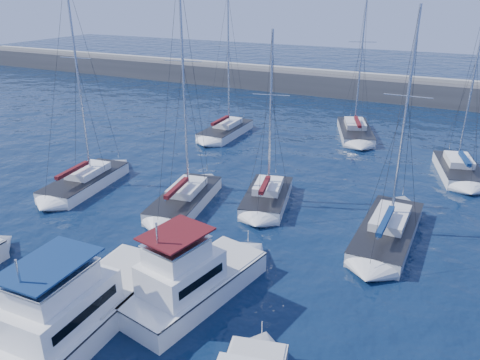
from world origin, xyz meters
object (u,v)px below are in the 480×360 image
at_px(sailboat_mid_c, 267,197).
at_px(sailboat_mid_d, 387,231).
at_px(motor_yacht_port_inner, 76,311).
at_px(motor_yacht_stbd_inner, 190,282).
at_px(sailboat_back_b, 355,131).
at_px(sailboat_back_a, 226,130).
at_px(sailboat_mid_a, 86,181).
at_px(sailboat_mid_b, 185,198).
at_px(sailboat_back_c, 458,169).

height_order(sailboat_mid_c, sailboat_mid_d, sailboat_mid_d).
distance_m(motor_yacht_port_inner, sailboat_mid_c, 16.92).
height_order(motor_yacht_stbd_inner, sailboat_mid_c, sailboat_mid_c).
xyz_separation_m(motor_yacht_port_inner, sailboat_back_b, (4.27, 36.62, -0.61)).
bearing_deg(sailboat_mid_c, sailboat_back_b, 71.91).
xyz_separation_m(sailboat_back_a, sailboat_back_b, (12.63, 5.85, -0.00)).
distance_m(motor_yacht_stbd_inner, sailboat_mid_d, 13.53).
relative_size(sailboat_mid_a, sailboat_back_b, 1.04).
distance_m(sailboat_mid_a, sailboat_mid_b, 9.01).
distance_m(sailboat_mid_a, sailboat_mid_d, 23.31).
distance_m(motor_yacht_stbd_inner, sailboat_back_c, 27.25).
bearing_deg(motor_yacht_port_inner, sailboat_mid_a, 129.95).
bearing_deg(sailboat_mid_d, sailboat_mid_b, -172.78).
bearing_deg(motor_yacht_port_inner, sailboat_mid_d, 51.36).
distance_m(sailboat_mid_b, sailboat_mid_c, 6.05).
height_order(sailboat_mid_a, sailboat_mid_b, sailboat_mid_b).
height_order(sailboat_mid_d, sailboat_back_a, sailboat_back_a).
distance_m(sailboat_mid_b, sailboat_back_c, 23.41).
bearing_deg(motor_yacht_port_inner, motor_yacht_stbd_inner, 48.89).
relative_size(motor_yacht_stbd_inner, sailboat_mid_d, 0.61).
distance_m(motor_yacht_stbd_inner, sailboat_mid_c, 12.48).
xyz_separation_m(sailboat_mid_a, sailboat_back_a, (3.47, 17.60, -0.01)).
relative_size(motor_yacht_port_inner, sailboat_back_c, 0.68).
xyz_separation_m(motor_yacht_port_inner, sailboat_back_a, (-8.36, 30.77, -0.61)).
distance_m(sailboat_back_a, sailboat_back_c, 23.30).
bearing_deg(sailboat_mid_b, motor_yacht_port_inner, -87.59).
relative_size(sailboat_mid_a, sailboat_mid_b, 0.97).
height_order(sailboat_mid_a, sailboat_back_b, sailboat_mid_a).
height_order(sailboat_mid_c, sailboat_back_b, sailboat_back_b).
bearing_deg(sailboat_mid_c, motor_yacht_stbd_inner, -97.92).
height_order(motor_yacht_port_inner, sailboat_back_c, sailboat_back_c).
height_order(sailboat_mid_c, sailboat_back_c, sailboat_back_c).
height_order(motor_yacht_stbd_inner, sailboat_back_a, sailboat_back_a).
bearing_deg(sailboat_back_a, sailboat_mid_d, -38.80).
bearing_deg(sailboat_mid_b, sailboat_mid_c, 19.89).
height_order(sailboat_mid_b, sailboat_back_c, sailboat_mid_b).
bearing_deg(sailboat_back_a, sailboat_mid_b, -72.74).
bearing_deg(motor_yacht_port_inner, sailboat_mid_b, 99.68).
height_order(sailboat_mid_c, sailboat_back_a, sailboat_back_a).
bearing_deg(sailboat_mid_c, sailboat_mid_b, -163.70).
distance_m(sailboat_mid_a, sailboat_back_b, 28.45).
height_order(sailboat_mid_a, sailboat_back_a, sailboat_mid_a).
xyz_separation_m(sailboat_mid_b, sailboat_back_c, (17.72, 15.29, -0.01)).
distance_m(motor_yacht_port_inner, sailboat_back_b, 36.87).
bearing_deg(sailboat_back_a, motor_yacht_stbd_inner, -66.56).
height_order(sailboat_mid_b, sailboat_back_a, sailboat_mid_b).
distance_m(sailboat_mid_d, sailboat_back_c, 14.21).
relative_size(motor_yacht_stbd_inner, sailboat_back_b, 0.56).
bearing_deg(sailboat_back_b, sailboat_back_a, -174.59).
relative_size(motor_yacht_stbd_inner, sailboat_mid_b, 0.53).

